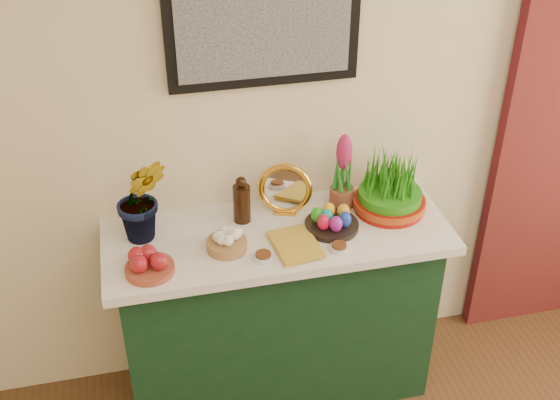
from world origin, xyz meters
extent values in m
cube|color=beige|center=(0.00, 2.25, 1.35)|extent=(4.00, 0.04, 2.70)
cube|color=black|center=(-0.25, 2.23, 1.70)|extent=(0.74, 0.03, 0.54)
cube|color=#A5A5A5|center=(-0.25, 2.21, 1.70)|extent=(0.66, 0.01, 0.46)
cube|color=#13351D|center=(-0.25, 2.00, 0.42)|extent=(1.30, 0.45, 0.85)
cube|color=silver|center=(-0.25, 2.00, 0.87)|extent=(1.40, 0.55, 0.04)
imported|color=#247C21|center=(-0.77, 2.08, 1.13)|extent=(0.25, 0.22, 0.49)
cylinder|color=#974129|center=(-0.77, 1.85, 0.90)|extent=(0.21, 0.21, 0.03)
cylinder|color=#AA8044|center=(-0.47, 1.93, 0.91)|extent=(0.19, 0.19, 0.04)
cylinder|color=black|center=(-0.37, 2.11, 0.97)|extent=(0.07, 0.07, 0.16)
sphere|color=black|center=(-0.37, 2.11, 1.08)|extent=(0.04, 0.04, 0.04)
cube|color=gold|center=(-0.19, 2.12, 0.90)|extent=(0.10, 0.07, 0.01)
torus|color=gold|center=(-0.19, 2.13, 1.00)|extent=(0.23, 0.12, 0.23)
cylinder|color=silver|center=(-0.19, 2.13, 1.00)|extent=(0.17, 0.07, 0.17)
imported|color=gold|center=(-0.29, 1.87, 0.91)|extent=(0.18, 0.24, 0.03)
cylinder|color=silver|center=(-0.34, 1.83, 0.90)|extent=(0.08, 0.08, 0.02)
cylinder|color=#592D14|center=(-0.34, 1.83, 0.91)|extent=(0.06, 0.06, 0.01)
cylinder|color=silver|center=(-0.05, 1.82, 0.90)|extent=(0.07, 0.07, 0.02)
cylinder|color=#592D14|center=(-0.05, 1.82, 0.91)|extent=(0.06, 0.06, 0.01)
cylinder|color=black|center=(-0.03, 1.97, 0.90)|extent=(0.24, 0.24, 0.02)
ellipsoid|color=red|center=(-0.08, 1.94, 0.95)|extent=(0.05, 0.05, 0.07)
ellipsoid|color=#173CA6|center=(0.01, 1.94, 0.95)|extent=(0.05, 0.05, 0.07)
ellipsoid|color=yellow|center=(-0.03, 2.02, 0.95)|extent=(0.05, 0.05, 0.07)
ellipsoid|color=#279A1C|center=(-0.09, 2.00, 0.95)|extent=(0.05, 0.05, 0.07)
ellipsoid|color=gold|center=(0.02, 2.00, 0.95)|extent=(0.05, 0.05, 0.07)
ellipsoid|color=#991B87|center=(-0.03, 1.92, 0.95)|extent=(0.05, 0.05, 0.07)
ellipsoid|color=#0C9890|center=(-0.05, 1.97, 0.95)|extent=(0.05, 0.05, 0.07)
cylinder|color=brown|center=(0.06, 2.13, 0.93)|extent=(0.10, 0.10, 0.08)
ellipsoid|color=#B02360|center=(0.06, 2.13, 1.15)|extent=(0.07, 0.07, 0.16)
cylinder|color=#951209|center=(0.24, 2.05, 0.92)|extent=(0.29, 0.29, 0.05)
cylinder|color=#A81B10|center=(0.24, 2.05, 0.93)|extent=(0.31, 0.31, 0.03)
camera|label=1|loc=(-0.76, -0.24, 2.55)|focal=45.00mm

